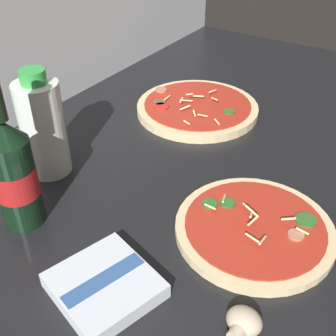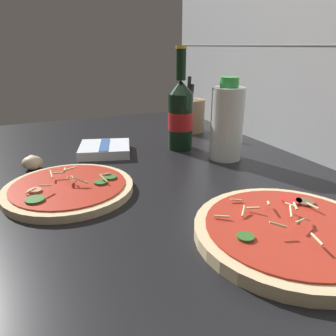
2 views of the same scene
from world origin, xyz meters
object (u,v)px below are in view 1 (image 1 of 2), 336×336
(pizza_near, at_px, (254,228))
(pizza_far, at_px, (197,108))
(beer_bottle, at_px, (13,172))
(oil_bottle, at_px, (43,127))
(dish_towel, at_px, (105,285))
(mushroom_left, at_px, (243,323))

(pizza_near, distance_m, pizza_far, 0.41)
(pizza_near, relative_size, beer_bottle, 0.92)
(oil_bottle, relative_size, dish_towel, 1.26)
(pizza_far, relative_size, oil_bottle, 1.41)
(pizza_far, bearing_deg, mushroom_left, -144.59)
(pizza_far, xyz_separation_m, beer_bottle, (-0.48, 0.05, 0.09))
(pizza_near, height_order, oil_bottle, oil_bottle)
(beer_bottle, bearing_deg, oil_bottle, 28.79)
(beer_bottle, xyz_separation_m, dish_towel, (-0.04, -0.21, -0.09))
(pizza_near, xyz_separation_m, mushroom_left, (-0.17, -0.06, 0.01))
(pizza_near, height_order, mushroom_left, pizza_near)
(pizza_far, relative_size, mushroom_left, 5.84)
(pizza_far, relative_size, dish_towel, 1.77)
(pizza_near, xyz_separation_m, beer_bottle, (-0.18, 0.33, 0.09))
(pizza_far, distance_m, mushroom_left, 0.59)
(pizza_near, bearing_deg, pizza_far, 42.52)
(mushroom_left, relative_size, dish_towel, 0.30)
(pizza_far, bearing_deg, beer_bottle, 173.86)
(pizza_far, distance_m, dish_towel, 0.55)
(beer_bottle, bearing_deg, mushroom_left, -88.99)
(pizza_near, distance_m, mushroom_left, 0.18)
(beer_bottle, distance_m, mushroom_left, 0.40)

